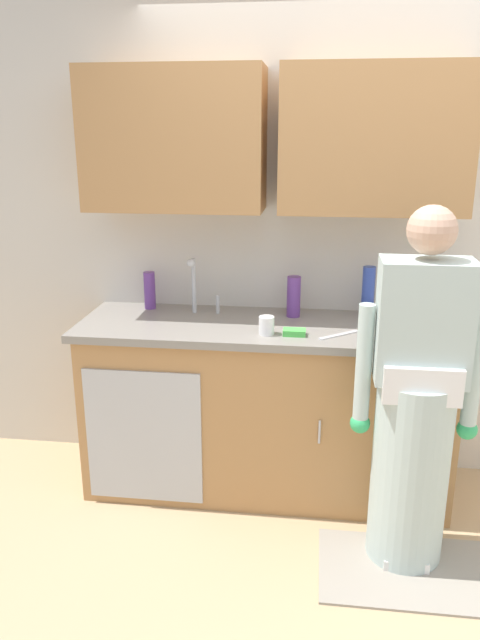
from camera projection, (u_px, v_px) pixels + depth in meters
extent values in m
plane|color=tan|center=(375.00, 577.00, 2.72)|extent=(9.00, 9.00, 0.00)
cube|color=beige|center=(375.00, 236.00, 3.32)|extent=(4.80, 0.10, 2.70)
cube|color=#B27F4C|center=(174.00, 140.00, 3.09)|extent=(0.91, 0.34, 0.70)
cube|color=#B27F4C|center=(374.00, 140.00, 2.97)|extent=(0.91, 0.34, 0.70)
cube|color=#B27F4C|center=(266.00, 410.00, 3.32)|extent=(1.90, 0.60, 0.90)
cube|color=#B7BABF|center=(144.00, 437.00, 3.12)|extent=(0.60, 0.01, 0.72)
cylinder|color=silver|center=(319.00, 432.00, 2.98)|extent=(0.01, 0.01, 0.12)
cylinder|color=silver|center=(410.00, 437.00, 2.93)|extent=(0.01, 0.01, 0.12)
cube|color=gray|center=(268.00, 327.00, 3.18)|extent=(1.96, 0.66, 0.04)
cube|color=#B7BABF|center=(197.00, 325.00, 3.23)|extent=(0.50, 0.36, 0.03)
cylinder|color=#B7BABF|center=(194.00, 286.00, 3.32)|extent=(0.02, 0.02, 0.30)
sphere|color=#B7BABF|center=(191.00, 263.00, 3.22)|extent=(0.04, 0.04, 0.04)
cylinder|color=#B7BABF|center=(218.00, 304.00, 3.34)|extent=(0.02, 0.02, 0.10)
cube|color=white|center=(403.00, 551.00, 2.85)|extent=(0.20, 0.26, 0.06)
cylinder|color=#B2C6C1|center=(410.00, 471.00, 2.74)|extent=(0.34, 0.34, 0.88)
cube|color=#B2C6C1|center=(423.00, 322.00, 2.54)|extent=(0.38, 0.22, 0.52)
sphere|color=tan|center=(432.00, 230.00, 2.42)|extent=(0.20, 0.20, 0.20)
cube|color=white|center=(423.00, 387.00, 2.49)|extent=(0.32, 0.04, 0.16)
cylinder|color=#B2C6C1|center=(364.00, 366.00, 2.65)|extent=(0.07, 0.07, 0.55)
sphere|color=#33B266|center=(360.00, 423.00, 2.73)|extent=(0.09, 0.09, 0.09)
cylinder|color=#B2C6C1|center=(474.00, 371.00, 2.59)|extent=(0.07, 0.07, 0.55)
sphere|color=#33B266|center=(467.00, 429.00, 2.67)|extent=(0.09, 0.09, 0.09)
cube|color=gray|center=(409.00, 571.00, 2.75)|extent=(0.80, 0.50, 0.01)
cylinder|color=#66388C|center=(294.00, 297.00, 3.26)|extent=(0.07, 0.07, 0.22)
cylinder|color=#334CB2|center=(368.00, 292.00, 3.25)|extent=(0.07, 0.07, 0.27)
cylinder|color=#66388C|center=(150.00, 290.00, 3.41)|extent=(0.06, 0.06, 0.21)
cylinder|color=white|center=(266.00, 325.00, 3.00)|extent=(0.08, 0.08, 0.09)
cube|color=silver|center=(339.00, 335.00, 2.99)|extent=(0.20, 0.17, 0.01)
cube|color=#4CBF4C|center=(294.00, 332.00, 2.99)|extent=(0.11, 0.07, 0.03)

